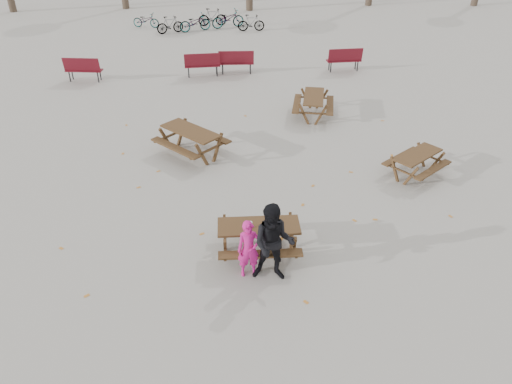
{
  "coord_description": "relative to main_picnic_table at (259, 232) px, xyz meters",
  "views": [
    {
      "loc": [
        -0.59,
        -8.81,
        7.2
      ],
      "look_at": [
        0.0,
        1.0,
        1.0
      ],
      "focal_mm": 35.0,
      "sensor_mm": 36.0,
      "label": 1
    }
  ],
  "objects": [
    {
      "name": "bicycle_row",
      "position": [
        -1.83,
        19.93,
        -0.12
      ],
      "size": [
        7.43,
        2.28,
        0.99
      ],
      "color": "black",
      "rests_on": "ground"
    },
    {
      "name": "bread_roll",
      "position": [
        0.09,
        -0.1,
        0.25
      ],
      "size": [
        0.14,
        0.06,
        0.05
      ],
      "primitive_type": "ellipsoid",
      "color": "tan",
      "rests_on": "food_tray"
    },
    {
      "name": "ground",
      "position": [
        0.0,
        0.0,
        -0.59
      ],
      "size": [
        80.0,
        80.0,
        0.0
      ],
      "primitive_type": "plane",
      "color": "gray",
      "rests_on": "ground"
    },
    {
      "name": "main_picnic_table",
      "position": [
        0.0,
        0.0,
        0.0
      ],
      "size": [
        1.8,
        1.45,
        0.78
      ],
      "color": "#3B2415",
      "rests_on": "ground"
    },
    {
      "name": "adult",
      "position": [
        0.25,
        -0.83,
        0.32
      ],
      "size": [
        0.97,
        0.81,
        1.81
      ],
      "primitive_type": "imported",
      "rotation": [
        0.0,
        0.0,
        -0.15
      ],
      "color": "black",
      "rests_on": "ground"
    },
    {
      "name": "picnic_table_far",
      "position": [
        2.43,
        7.56,
        -0.21
      ],
      "size": [
        1.72,
        1.98,
        0.75
      ],
      "primitive_type": null,
      "rotation": [
        0.0,
        0.0,
        1.38
      ],
      "color": "#3B2415",
      "rests_on": "ground"
    },
    {
      "name": "soda_bottle",
      "position": [
        -0.17,
        -0.09,
        0.26
      ],
      "size": [
        0.07,
        0.07,
        0.17
      ],
      "color": "silver",
      "rests_on": "main_picnic_table"
    },
    {
      "name": "child",
      "position": [
        -0.25,
        -0.7,
        0.09
      ],
      "size": [
        0.51,
        0.36,
        1.35
      ],
      "primitive_type": "imported",
      "rotation": [
        0.0,
        0.0,
        0.08
      ],
      "color": "#CE197E",
      "rests_on": "ground"
    },
    {
      "name": "park_bench_row",
      "position": [
        -0.93,
        12.14,
        -0.07
      ],
      "size": [
        12.62,
        1.27,
        1.03
      ],
      "color": "maroon",
      "rests_on": "ground"
    },
    {
      "name": "picnic_table_north",
      "position": [
        -1.73,
        4.85,
        -0.17
      ],
      "size": [
        2.46,
        2.46,
        0.83
      ],
      "primitive_type": null,
      "rotation": [
        0.0,
        0.0,
        -0.78
      ],
      "color": "#3B2415",
      "rests_on": "ground"
    },
    {
      "name": "picnic_table_east",
      "position": [
        4.67,
        3.22,
        -0.25
      ],
      "size": [
        2.02,
        1.97,
        0.68
      ],
      "primitive_type": null,
      "rotation": [
        0.0,
        0.0,
        0.66
      ],
      "color": "#3B2415",
      "rests_on": "ground"
    },
    {
      "name": "food_tray",
      "position": [
        0.09,
        -0.1,
        0.21
      ],
      "size": [
        0.18,
        0.11,
        0.03
      ],
      "primitive_type": "cube",
      "color": "white",
      "rests_on": "main_picnic_table"
    },
    {
      "name": "fallen_leaves",
      "position": [
        0.5,
        2.5,
        -0.58
      ],
      "size": [
        11.0,
        11.0,
        0.01
      ],
      "primitive_type": null,
      "color": "#BC752D",
      "rests_on": "ground"
    }
  ]
}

